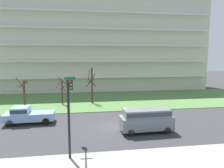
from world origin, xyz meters
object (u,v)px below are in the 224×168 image
Objects in this scene: tree_center at (92,85)px; pickup_blue_near_left at (27,115)px; tree_far_left at (24,91)px; traffic_signal_mast at (70,102)px; van_gray_center_left at (146,118)px; tree_left at (62,90)px.

pickup_blue_near_left is at bearing -130.43° from tree_center.
tree_center reaches higher than tree_far_left.
pickup_blue_near_left is 0.92× the size of traffic_signal_mast.
van_gray_center_left is at bearing -41.79° from tree_far_left.
tree_far_left is at bearing 179.96° from tree_center.
tree_far_left is 9.56m from pickup_blue_near_left.
traffic_signal_mast reaches higher than tree_left.
pickup_blue_near_left is (-7.73, -9.08, -2.08)m from tree_center.
tree_far_left reaches higher than pickup_blue_near_left.
traffic_signal_mast reaches higher than tree_far_left.
traffic_signal_mast is (2.18, -16.54, 1.73)m from tree_left.
tree_center is at bearing 107.61° from van_gray_center_left.
van_gray_center_left is 0.89× the size of traffic_signal_mast.
tree_center is at bearing 81.45° from traffic_signal_mast.
tree_far_left is 20.40m from van_gray_center_left.
tree_left reaches higher than van_gray_center_left.
tree_center is at bearing -0.04° from tree_far_left.
tree_center is 14.48m from van_gray_center_left.
van_gray_center_left is (9.45, -13.48, -0.90)m from tree_left.
tree_center is 1.06× the size of pickup_blue_near_left.
van_gray_center_left is at bearing -70.63° from tree_center.
traffic_signal_mast is (5.23, -7.55, 3.00)m from pickup_blue_near_left.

